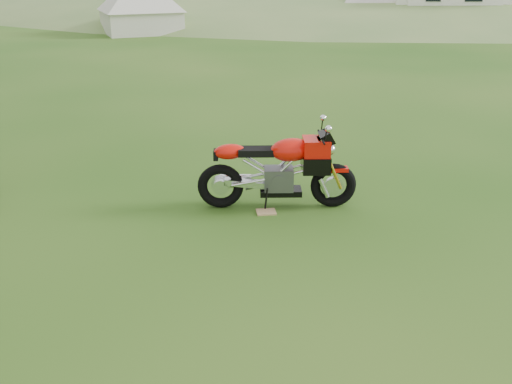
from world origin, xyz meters
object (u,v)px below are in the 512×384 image
object	(u,v)px
sport_motorcycle	(277,164)
caravan	(448,4)
tent_left	(140,1)
tent_right	(367,1)
plywood_board	(266,212)

from	to	relation	value
sport_motorcycle	caravan	world-z (taller)	caravan
sport_motorcycle	tent_left	xyz separation A→B (m)	(-0.15, 18.04, 0.70)
tent_left	tent_right	bearing A→B (deg)	-14.60
tent_left	caravan	xyz separation A→B (m)	(12.11, -2.56, -0.16)
plywood_board	caravan	distance (m)	19.81
caravan	sport_motorcycle	bearing A→B (deg)	-110.45
tent_right	caravan	xyz separation A→B (m)	(2.94, -1.34, -0.08)
caravan	plywood_board	bearing A→B (deg)	-110.59
plywood_board	tent_left	xyz separation A→B (m)	(0.02, 18.18, 1.21)
sport_motorcycle	caravan	xyz separation A→B (m)	(11.96, 15.48, 0.54)
tent_right	tent_left	bearing A→B (deg)	-170.04
sport_motorcycle	caravan	distance (m)	19.57
sport_motorcycle	tent_right	xyz separation A→B (m)	(9.02, 16.83, 0.62)
tent_left	tent_right	world-z (taller)	tent_left
sport_motorcycle	tent_right	distance (m)	19.10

